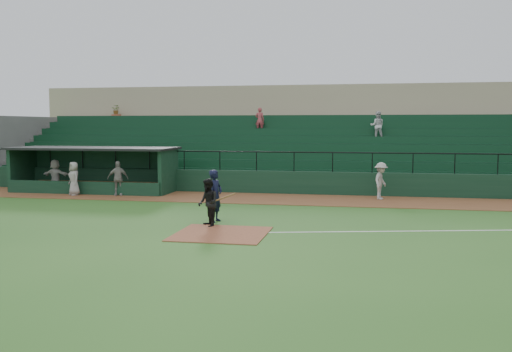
# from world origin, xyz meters

# --- Properties ---
(ground) EXTENTS (90.00, 90.00, 0.00)m
(ground) POSITION_xyz_m (0.00, 0.00, 0.00)
(ground) COLOR #2A591C
(ground) RESTS_ON ground
(warning_track) EXTENTS (40.00, 4.00, 0.03)m
(warning_track) POSITION_xyz_m (0.00, 8.00, 0.01)
(warning_track) COLOR brown
(warning_track) RESTS_ON ground
(home_plate_dirt) EXTENTS (3.00, 3.00, 0.03)m
(home_plate_dirt) POSITION_xyz_m (0.00, -1.00, 0.01)
(home_plate_dirt) COLOR brown
(home_plate_dirt) RESTS_ON ground
(foul_line) EXTENTS (17.49, 4.44, 0.01)m
(foul_line) POSITION_xyz_m (8.00, 1.20, 0.01)
(foul_line) COLOR white
(foul_line) RESTS_ON ground
(stadium_structure) EXTENTS (38.00, 13.08, 6.40)m
(stadium_structure) POSITION_xyz_m (-0.00, 16.46, 2.30)
(stadium_structure) COLOR #10301E
(stadium_structure) RESTS_ON ground
(dugout) EXTENTS (8.90, 3.20, 2.42)m
(dugout) POSITION_xyz_m (-9.75, 9.56, 1.33)
(dugout) COLOR #10301E
(dugout) RESTS_ON ground
(batter_at_plate) EXTENTS (1.12, 0.82, 1.95)m
(batter_at_plate) POSITION_xyz_m (-0.82, 1.30, 0.98)
(batter_at_plate) COLOR black
(batter_at_plate) RESTS_ON ground
(umpire) EXTENTS (0.98, 1.05, 1.72)m
(umpire) POSITION_xyz_m (-0.80, 0.25, 0.86)
(umpire) COLOR black
(umpire) RESTS_ON ground
(runner) EXTENTS (1.00, 1.30, 1.78)m
(runner) POSITION_xyz_m (5.41, 8.77, 0.92)
(runner) COLOR #ADA6A1
(runner) RESTS_ON warning_track
(dugout_player_a) EXTENTS (1.12, 0.77, 1.76)m
(dugout_player_a) POSITION_xyz_m (-7.70, 7.68, 0.91)
(dugout_player_a) COLOR gray
(dugout_player_a) RESTS_ON warning_track
(dugout_player_b) EXTENTS (0.99, 0.95, 1.71)m
(dugout_player_b) POSITION_xyz_m (-9.95, 7.35, 0.89)
(dugout_player_b) COLOR #9C9791
(dugout_player_b) RESTS_ON warning_track
(dugout_player_c) EXTENTS (1.65, 0.60, 1.75)m
(dugout_player_c) POSITION_xyz_m (-11.62, 8.39, 0.91)
(dugout_player_c) COLOR #ADA7A2
(dugout_player_c) RESTS_ON warning_track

